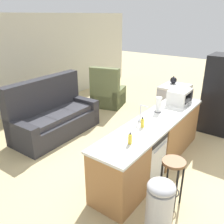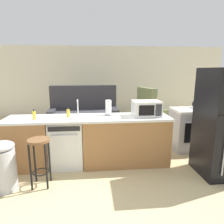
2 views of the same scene
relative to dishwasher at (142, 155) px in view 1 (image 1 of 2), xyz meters
The scene contains 16 objects.
ground_plane 0.49m from the dishwasher, ahead, with size 24.00×24.00×0.00m, color tan.
wall_back 4.33m from the dishwasher, 82.54° to the left, with size 10.00×0.06×2.60m.
kitchen_counter 0.49m from the dishwasher, ahead, with size 2.94×0.66×0.90m.
dishwasher is the anchor object (origin of this frame).
stove_range 2.66m from the dishwasher, 11.91° to the left, with size 0.76×0.68×0.90m.
refrigerator 2.70m from the dishwasher, 11.93° to the right, with size 0.72×0.73×1.76m.
microwave 1.58m from the dishwasher, ahead, with size 0.50×0.37×0.28m.
sink_faucet 0.67m from the dishwasher, 40.65° to the left, with size 0.07×0.18×0.30m.
paper_towel_roll 0.99m from the dishwasher, ahead, with size 0.14×0.14×0.28m.
soap_bottle 0.56m from the dishwasher, 52.87° to the left, with size 0.06×0.06×0.18m.
dish_soap_bottle 0.76m from the dishwasher, behind, with size 0.06×0.06×0.18m.
kettle 2.91m from the dishwasher, 13.78° to the left, with size 0.21×0.17×0.19m.
bar_stool 0.73m from the dishwasher, 116.20° to the right, with size 0.32×0.32×0.74m.
trash_bin 1.09m from the dishwasher, 139.17° to the right, with size 0.35×0.35×0.74m.
couch 2.45m from the dishwasher, 85.31° to the left, with size 2.02×0.95×1.27m.
armchair 3.39m from the dishwasher, 47.10° to the left, with size 1.00×1.04×1.20m.
Camera 1 is at (-3.23, -1.57, 2.56)m, focal length 38.00 mm.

